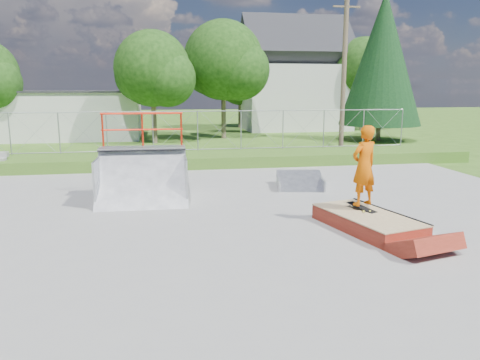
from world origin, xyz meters
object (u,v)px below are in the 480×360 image
at_px(grind_box, 367,222).
at_px(flat_bank_ramp, 300,182).
at_px(skater, 364,169).
at_px(quarter_pipe, 142,159).

relative_size(grind_box, flat_bank_ramp, 1.85).
relative_size(grind_box, skater, 1.54).
height_order(grind_box, flat_bank_ramp, flat_bank_ramp).
relative_size(grind_box, quarter_pipe, 1.16).
height_order(flat_bank_ramp, skater, skater).
height_order(quarter_pipe, flat_bank_ramp, quarter_pipe).
bearing_deg(skater, grind_box, 64.74).
bearing_deg(quarter_pipe, flat_bank_ramp, 13.24).
bearing_deg(flat_bank_ramp, skater, -75.91).
distance_m(quarter_pipe, flat_bank_ramp, 5.37).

